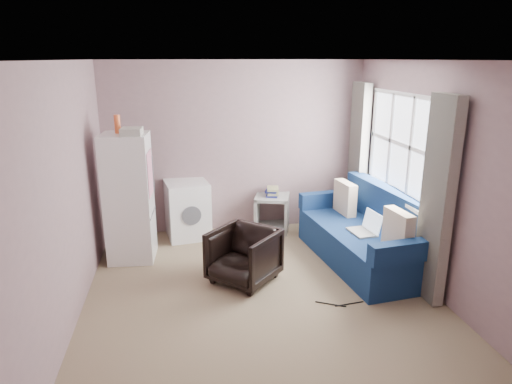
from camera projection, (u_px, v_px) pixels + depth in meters
room at (263, 185)px, 4.74m from camera, size 3.84×4.24×2.54m
armchair at (244, 253)px, 5.27m from camera, size 0.93×0.93×0.70m
fridge at (129, 197)px, 5.76m from camera, size 0.61×0.60×1.86m
washing_machine at (187, 208)px, 6.59m from camera, size 0.67×0.67×0.83m
side_table at (272, 210)px, 6.87m from camera, size 0.61×0.61×0.67m
sofa at (368, 236)px, 5.80m from camera, size 1.19×2.18×0.93m
window_dressing at (391, 175)px, 5.72m from camera, size 0.17×2.62×2.18m
floor_cables at (340, 304)px, 4.85m from camera, size 0.51×0.17×0.01m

